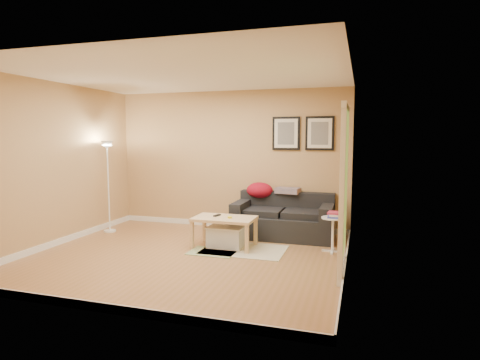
% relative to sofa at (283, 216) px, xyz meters
% --- Properties ---
extents(floor, '(4.50, 4.50, 0.00)m').
position_rel_sofa_xyz_m(floor, '(-1.13, -1.53, -0.38)').
color(floor, '#9F6C44').
rests_on(floor, ground).
extents(ceiling, '(4.50, 4.50, 0.00)m').
position_rel_sofa_xyz_m(ceiling, '(-1.13, -1.53, 2.23)').
color(ceiling, white).
rests_on(ceiling, wall_back).
extents(wall_back, '(4.50, 0.00, 4.50)m').
position_rel_sofa_xyz_m(wall_back, '(-1.13, 0.47, 0.92)').
color(wall_back, tan).
rests_on(wall_back, ground).
extents(wall_front, '(4.50, 0.00, 4.50)m').
position_rel_sofa_xyz_m(wall_front, '(-1.13, -3.53, 0.92)').
color(wall_front, tan).
rests_on(wall_front, ground).
extents(wall_left, '(0.00, 4.00, 4.00)m').
position_rel_sofa_xyz_m(wall_left, '(-3.38, -1.53, 0.92)').
color(wall_left, tan).
rests_on(wall_left, ground).
extents(wall_right, '(0.00, 4.00, 4.00)m').
position_rel_sofa_xyz_m(wall_right, '(1.12, -1.53, 0.92)').
color(wall_right, tan).
rests_on(wall_right, ground).
extents(baseboard_back, '(4.50, 0.02, 0.10)m').
position_rel_sofa_xyz_m(baseboard_back, '(-1.13, 0.46, -0.33)').
color(baseboard_back, white).
rests_on(baseboard_back, ground).
extents(baseboard_front, '(4.50, 0.02, 0.10)m').
position_rel_sofa_xyz_m(baseboard_front, '(-1.13, -3.52, -0.33)').
color(baseboard_front, white).
rests_on(baseboard_front, ground).
extents(baseboard_left, '(0.02, 4.00, 0.10)m').
position_rel_sofa_xyz_m(baseboard_left, '(-3.37, -1.53, -0.33)').
color(baseboard_left, white).
rests_on(baseboard_left, ground).
extents(baseboard_right, '(0.02, 4.00, 0.10)m').
position_rel_sofa_xyz_m(baseboard_right, '(1.11, -1.53, -0.33)').
color(baseboard_right, white).
rests_on(baseboard_right, ground).
extents(sofa, '(1.70, 0.90, 0.75)m').
position_rel_sofa_xyz_m(sofa, '(0.00, 0.00, 0.00)').
color(sofa, black).
rests_on(sofa, ground).
extents(red_throw, '(0.48, 0.36, 0.28)m').
position_rel_sofa_xyz_m(red_throw, '(-0.49, 0.26, 0.40)').
color(red_throw, maroon).
rests_on(red_throw, sofa).
extents(plaid_throw, '(0.45, 0.32, 0.10)m').
position_rel_sofa_xyz_m(plaid_throw, '(0.02, 0.29, 0.41)').
color(plaid_throw, '#A57260').
rests_on(plaid_throw, sofa).
extents(framed_print_left, '(0.50, 0.04, 0.60)m').
position_rel_sofa_xyz_m(framed_print_left, '(-0.05, 0.45, 1.43)').
color(framed_print_left, black).
rests_on(framed_print_left, wall_back).
extents(framed_print_right, '(0.50, 0.04, 0.60)m').
position_rel_sofa_xyz_m(framed_print_right, '(0.55, 0.45, 1.43)').
color(framed_print_right, black).
rests_on(framed_print_right, wall_back).
extents(area_rug, '(1.25, 0.85, 0.01)m').
position_rel_sofa_xyz_m(area_rug, '(-0.41, -1.00, -0.37)').
color(area_rug, beige).
rests_on(area_rug, ground).
extents(green_runner, '(0.70, 0.50, 0.01)m').
position_rel_sofa_xyz_m(green_runner, '(-0.84, -1.25, -0.37)').
color(green_runner, '#668C4C').
rests_on(green_runner, ground).
extents(coffee_table, '(1.10, 0.87, 0.48)m').
position_rel_sofa_xyz_m(coffee_table, '(-0.76, -0.92, -0.14)').
color(coffee_table, '#E1B989').
rests_on(coffee_table, ground).
extents(remote_control, '(0.08, 0.17, 0.02)m').
position_rel_sofa_xyz_m(remote_control, '(-0.91, -0.86, 0.11)').
color(remote_control, black).
rests_on(remote_control, coffee_table).
extents(tape_roll, '(0.07, 0.07, 0.03)m').
position_rel_sofa_xyz_m(tape_roll, '(-0.66, -0.98, 0.12)').
color(tape_roll, yellow).
rests_on(tape_roll, coffee_table).
extents(storage_bin, '(0.56, 0.41, 0.34)m').
position_rel_sofa_xyz_m(storage_bin, '(-0.73, -0.93, -0.20)').
color(storage_bin, white).
rests_on(storage_bin, ground).
extents(side_table, '(0.35, 0.35, 0.53)m').
position_rel_sofa_xyz_m(side_table, '(0.89, -0.70, -0.11)').
color(side_table, white).
rests_on(side_table, ground).
extents(book_stack, '(0.26, 0.30, 0.08)m').
position_rel_sofa_xyz_m(book_stack, '(0.91, -0.69, 0.20)').
color(book_stack, '#3947AB').
rests_on(book_stack, side_table).
extents(floor_lamp, '(0.22, 0.22, 1.68)m').
position_rel_sofa_xyz_m(floor_lamp, '(-3.13, -0.55, 0.42)').
color(floor_lamp, white).
rests_on(floor_lamp, ground).
extents(doorway, '(0.12, 1.01, 2.13)m').
position_rel_sofa_xyz_m(doorway, '(1.07, -1.68, 0.65)').
color(doorway, white).
rests_on(doorway, ground).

